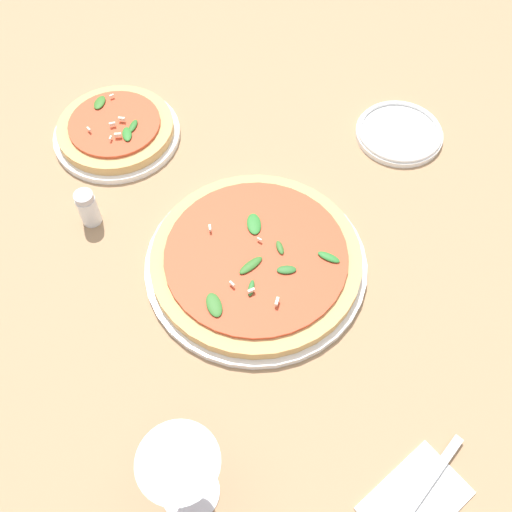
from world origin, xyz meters
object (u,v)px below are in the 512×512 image
Objects in this scene: fork at (413,505)px; pizza_personal_side at (116,130)px; wine_glass at (182,472)px; side_plate_white at (399,133)px; shaker_pepper at (88,208)px; pizza_arugula_main at (256,261)px.

pizza_personal_side is at bearing -103.21° from fork.
pizza_personal_side is 1.51× the size of wine_glass.
pizza_personal_side is 0.64m from wine_glass.
shaker_pepper is at bearing -34.72° from side_plate_white.
side_plate_white is at bearing -173.59° from wine_glass.
side_plate_white reaches higher than fork.
fork is (0.25, 0.73, -0.01)m from pizza_personal_side.
wine_glass is (0.32, 0.13, 0.09)m from pizza_arugula_main.
pizza_arugula_main is 5.15× the size of shaker_pepper.
wine_glass is at bearing 50.86° from pizza_personal_side.
shaker_pepper is (-0.24, -0.40, -0.07)m from wine_glass.
wine_glass is 0.71m from side_plate_white.
pizza_personal_side is (-0.08, -0.37, -0.00)m from pizza_arugula_main.
pizza_arugula_main is at bearing -7.33° from side_plate_white.
pizza_personal_side is 1.02× the size of fork.
pizza_personal_side is at bearing -102.40° from pizza_arugula_main.
wine_glass is at bearing 21.65° from pizza_arugula_main.
wine_glass is at bearing -51.90° from fork.
wine_glass is at bearing 59.20° from shaker_pepper.
shaker_pepper is at bearing -92.10° from fork.
shaker_pepper reaches higher than fork.
wine_glass is (0.40, 0.49, 0.09)m from pizza_personal_side.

